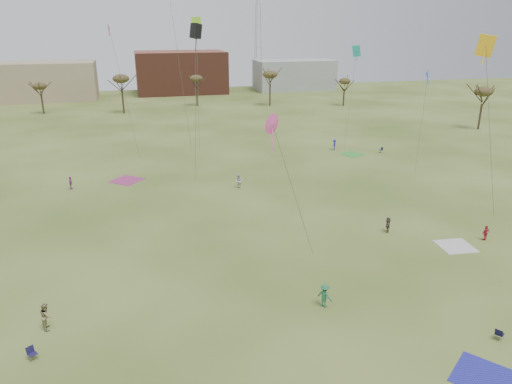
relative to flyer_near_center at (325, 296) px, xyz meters
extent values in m
plane|color=#374B17|center=(-2.39, -1.02, -0.91)|extent=(260.00, 260.00, 0.00)
imported|color=#236941|center=(0.00, 0.00, 0.00)|extent=(1.25, 1.35, 1.83)
imported|color=#BD2041|center=(19.53, 6.81, -0.15)|extent=(0.95, 0.56, 1.53)
imported|color=#8B8158|center=(-19.54, 2.31, 0.06)|extent=(0.82, 1.01, 1.95)
imported|color=brown|center=(11.34, 10.97, -0.13)|extent=(1.15, 1.50, 1.58)
imported|color=#8E3B8B|center=(-20.91, 32.95, -0.08)|extent=(0.46, 1.00, 1.67)
imported|color=silver|center=(-0.22, 27.98, 0.03)|extent=(1.13, 1.16, 1.88)
imported|color=#212A99|center=(19.42, 43.13, -0.03)|extent=(0.85, 1.24, 1.76)
cube|color=#23259B|center=(6.39, -9.53, -0.91)|extent=(4.75, 4.75, 0.03)
cube|color=beige|center=(15.95, 6.33, -0.91)|extent=(3.40, 3.40, 0.03)
cube|color=#9A2F68|center=(-14.08, 34.91, -0.91)|extent=(5.08, 5.08, 0.03)
cube|color=green|center=(21.06, 39.65, -0.91)|extent=(4.10, 4.10, 0.03)
cube|color=#19163D|center=(-19.98, -0.98, -0.49)|extent=(0.70, 0.70, 0.04)
cube|color=#19163D|center=(-20.12, -0.80, -0.26)|extent=(0.48, 0.41, 0.44)
cube|color=black|center=(9.78, -6.64, -0.49)|extent=(0.69, 0.69, 0.04)
cube|color=black|center=(9.58, -6.76, -0.26)|extent=(0.37, 0.50, 0.44)
cube|color=#141E39|center=(26.07, 39.56, -0.49)|extent=(0.54, 0.54, 0.04)
cube|color=#141E39|center=(26.30, 39.58, -0.26)|extent=(0.17, 0.51, 0.44)
cone|color=#E4489A|center=(-2.35, 6.15, 11.74)|extent=(1.63, 0.12, 1.63)
cube|color=#E4489A|center=(-2.35, 6.15, 10.71)|extent=(0.08, 0.08, 2.67)
cylinder|color=#4C4C51|center=(-0.36, 6.39, 5.86)|extent=(4.02, 0.51, 11.77)
cube|color=yellow|center=(19.77, 11.12, 17.02)|extent=(1.07, 1.07, 2.10)
cube|color=yellow|center=(19.77, 11.12, 16.28)|extent=(0.08, 0.08, 1.89)
cylinder|color=#4C4C51|center=(21.44, 10.58, 8.50)|extent=(3.38, 1.13, 17.04)
cube|color=black|center=(-4.85, 28.65, 18.16)|extent=(0.94, 0.94, 1.61)
cube|color=black|center=(-4.85, 28.65, 17.22)|extent=(0.08, 0.08, 2.42)
cylinder|color=#4C4C51|center=(-5.20, 29.17, 9.07)|extent=(0.76, 1.09, 18.18)
cone|color=blue|center=(25.18, 27.71, 12.84)|extent=(1.10, 0.08, 1.10)
cube|color=blue|center=(25.18, 27.71, 12.14)|extent=(0.08, 0.08, 1.80)
cylinder|color=#4C4C51|center=(24.46, 26.79, 6.41)|extent=(1.50, 1.89, 12.86)
cube|color=#96E225|center=(-2.41, 45.32, 18.81)|extent=(1.06, 1.06, 2.08)
cube|color=#96E225|center=(-2.41, 45.32, 18.08)|extent=(0.08, 0.08, 1.87)
cylinder|color=#4C4C51|center=(-2.55, 45.41, 9.40)|extent=(0.32, 0.23, 18.82)
cone|color=#CE1540|center=(-14.74, 42.99, 18.58)|extent=(0.81, 0.06, 0.81)
cube|color=#CE1540|center=(-14.74, 42.99, 18.06)|extent=(0.08, 0.08, 1.33)
cylinder|color=#4C4C51|center=(-13.42, 43.09, 9.28)|extent=(2.70, 0.25, 18.60)
cube|color=#1BA7A6|center=(21.74, 41.94, 14.91)|extent=(0.88, 0.88, 1.73)
cube|color=#1BA7A6|center=(21.74, 41.94, 14.31)|extent=(0.08, 0.08, 1.56)
cylinder|color=#4C4C51|center=(20.65, 40.75, 7.45)|extent=(2.22, 2.44, 14.94)
cylinder|color=#4C4C51|center=(-5.17, 44.60, 11.91)|extent=(2.23, 0.48, 23.86)
cylinder|color=#3A2B1E|center=(-32.39, 90.98, 1.25)|extent=(0.40, 0.40, 4.32)
ellipsoid|color=#473D1E|center=(-32.39, 90.98, 5.42)|extent=(3.02, 3.02, 1.58)
cylinder|color=#3A2B1E|center=(-14.39, 86.98, 1.79)|extent=(0.40, 0.40, 5.40)
ellipsoid|color=#473D1E|center=(-14.39, 86.98, 7.01)|extent=(3.78, 3.78, 1.98)
cylinder|color=#3A2B1E|center=(3.61, 92.98, 1.43)|extent=(0.40, 0.40, 4.68)
ellipsoid|color=#473D1E|center=(3.61, 92.98, 5.95)|extent=(3.28, 3.28, 1.72)
cylinder|color=#3A2B1E|center=(21.61, 88.98, 1.73)|extent=(0.40, 0.40, 5.28)
ellipsoid|color=#473D1E|center=(21.61, 88.98, 6.83)|extent=(3.70, 3.70, 1.94)
cylinder|color=#3A2B1E|center=(39.61, 83.98, 1.19)|extent=(0.40, 0.40, 4.20)
ellipsoid|color=#473D1E|center=(39.61, 83.98, 5.25)|extent=(2.94, 2.94, 1.54)
cylinder|color=#3A2B1E|center=(53.61, 50.98, 1.61)|extent=(0.40, 0.40, 5.04)
ellipsoid|color=#473D1E|center=(53.61, 50.98, 6.48)|extent=(3.53, 3.53, 1.85)
cube|color=#937F60|center=(-37.39, 113.98, 4.09)|extent=(32.00, 14.00, 10.00)
cube|color=brown|center=(2.61, 118.98, 5.09)|extent=(26.00, 16.00, 12.00)
cube|color=gray|center=(37.61, 116.98, 3.59)|extent=(24.00, 12.00, 9.00)
cylinder|color=#9EA3A8|center=(28.51, 123.98, 18.09)|extent=(0.16, 0.16, 38.00)
cylinder|color=#9EA3A8|center=(27.16, 124.76, 18.09)|extent=(0.16, 0.16, 38.00)
cylinder|color=#9EA3A8|center=(27.16, 123.20, 18.09)|extent=(0.16, 0.16, 38.00)
camera|label=1|loc=(-12.70, -28.55, 19.06)|focal=33.62mm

